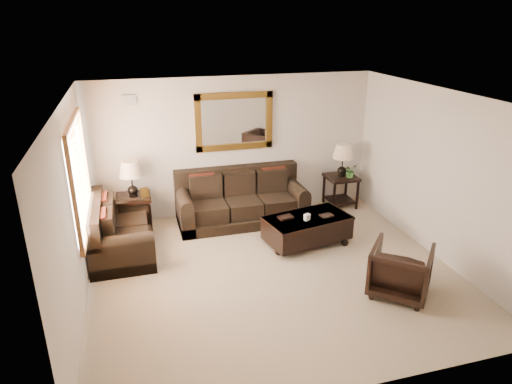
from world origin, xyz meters
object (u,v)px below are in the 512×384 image
object	(u,v)px
sofa	(241,203)
coffee_table	(307,227)
end_table_left	(132,185)
end_table_right	(342,166)
armchair	(401,268)
loveseat	(118,234)

from	to	relation	value
sofa	coffee_table	bearing A→B (deg)	-54.69
sofa	end_table_left	xyz separation A→B (m)	(-1.98, 0.13, 0.51)
end_table_right	armchair	distance (m)	3.26
end_table_right	coffee_table	distance (m)	1.96
sofa	end_table_left	size ratio (longest dim) A/B	1.82
armchair	end_table_right	bearing A→B (deg)	-59.10
end_table_right	armchair	xyz separation A→B (m)	(-0.59, -3.18, -0.46)
end_table_left	end_table_right	size ratio (longest dim) A/B	1.00
loveseat	end_table_left	world-z (taller)	end_table_left
loveseat	end_table_right	bearing A→B (deg)	-78.91
loveseat	armchair	bearing A→B (deg)	-120.87
end_table_left	end_table_right	bearing A→B (deg)	0.02
coffee_table	armchair	xyz separation A→B (m)	(0.70, -1.80, 0.10)
sofa	coffee_table	xyz separation A→B (m)	(0.88, -1.24, -0.05)
sofa	end_table_right	xyz separation A→B (m)	(2.16, 0.14, 0.51)
sofa	armchair	bearing A→B (deg)	-62.64
sofa	end_table_left	bearing A→B (deg)	176.13
loveseat	end_table_right	xyz separation A→B (m)	(4.44, 0.87, 0.52)
end_table_left	sofa	bearing A→B (deg)	-3.87
coffee_table	end_table_left	bearing A→B (deg)	142.75
sofa	end_table_left	world-z (taller)	end_table_left
coffee_table	sofa	bearing A→B (deg)	113.72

